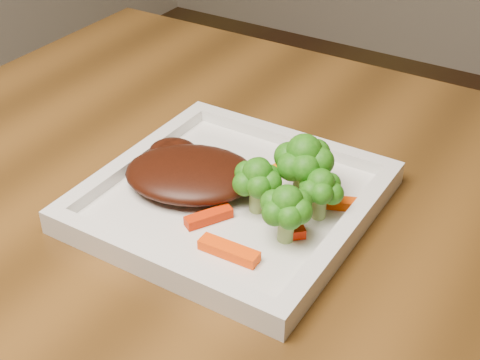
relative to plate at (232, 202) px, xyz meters
The scene contains 11 objects.
plate is the anchor object (origin of this frame).
steak 0.05m from the plate, behind, with size 0.14×0.11×0.03m, color #391208.
broccoli_0 0.08m from the plate, 32.00° to the left, with size 0.07×0.07×0.07m, color #2B6E12, non-canonical shape.
broccoli_1 0.10m from the plate, 10.67° to the left, with size 0.05×0.05×0.06m, color #106110, non-canonical shape.
broccoli_2 0.09m from the plate, 21.28° to the right, with size 0.06×0.06×0.06m, color #1F6310, non-canonical shape.
broccoli_3 0.05m from the plate, ahead, with size 0.06×0.06×0.06m, color #1C5F0F, non-canonical shape.
carrot_0 0.09m from the plate, 59.35° to the right, with size 0.06×0.02×0.01m, color #FF4304.
carrot_2 0.05m from the plate, 86.71° to the right, with size 0.05×0.01×0.01m, color red.
carrot_3 0.12m from the plate, 22.24° to the left, with size 0.05×0.01×0.01m, color #D33C03.
carrot_4 0.06m from the plate, 72.12° to the left, with size 0.05×0.01×0.01m, color orange.
carrot_5 0.07m from the plate, ahead, with size 0.05×0.01×0.01m, color red.
Camera 1 is at (-0.03, -0.60, 1.16)m, focal length 50.00 mm.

